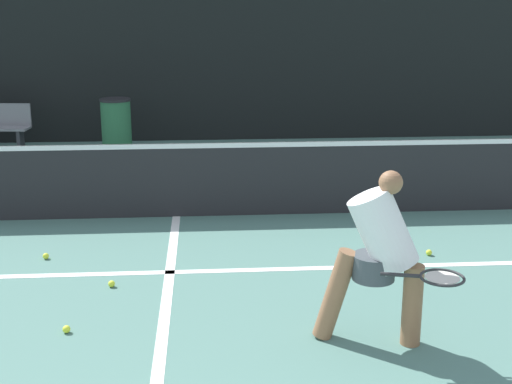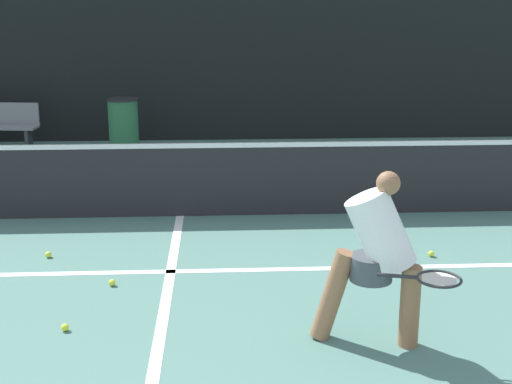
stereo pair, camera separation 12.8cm
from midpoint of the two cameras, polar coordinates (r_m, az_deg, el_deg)
court_service_line at (r=7.40m, az=-7.40°, el=-6.37°), size 8.25×0.10×0.01m
court_center_mark at (r=6.68m, az=-7.76°, el=-8.89°), size 0.10×5.37×0.01m
net at (r=9.05m, az=-6.88°, el=1.14°), size 11.09×0.09×1.07m
fence_back at (r=13.73m, az=-6.13°, el=11.25°), size 24.00×0.06×3.47m
player_practicing at (r=5.74m, az=9.25°, el=-4.84°), size 1.12×0.78×1.45m
tennis_ball_scattered_0 at (r=6.32m, az=-15.50°, el=-10.53°), size 0.07×0.07×0.07m
tennis_ball_scattered_1 at (r=8.03m, az=-16.91°, el=-4.93°), size 0.07×0.07×0.07m
tennis_ball_scattered_2 at (r=8.00m, az=13.22°, el=-4.74°), size 0.07×0.07×0.07m
tennis_ball_scattered_4 at (r=7.14m, az=-11.99°, el=-7.20°), size 0.07×0.07×0.07m
trash_bin at (r=12.93m, az=-11.39°, el=5.21°), size 0.55×0.55×0.97m
parked_car at (r=18.60m, az=7.80°, el=8.83°), size 1.75×4.50×1.42m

